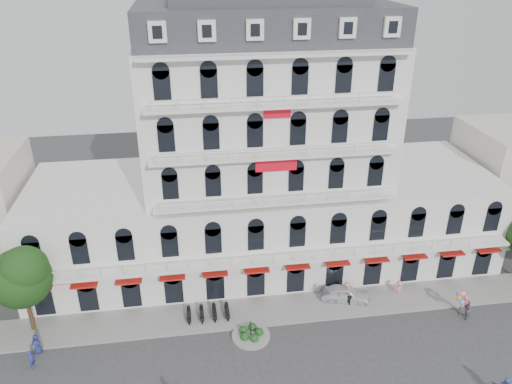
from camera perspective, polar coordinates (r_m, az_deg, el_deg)
The scene contains 12 objects.
sidewalk at distance 45.66m, azimuth 2.71°, elevation -13.27°, with size 53.00×4.00×0.16m, color gray.
main_building at distance 48.11m, azimuth 0.93°, elevation 2.75°, with size 45.00×15.00×25.80m.
traffic_island at distance 42.91m, azimuth -0.59°, elevation -15.98°, with size 3.20×3.20×1.60m.
parked_scooter_row at distance 44.98m, azimuth -5.46°, elevation -14.21°, with size 4.40×1.80×1.10m, color black, non-canonical shape.
tree_west_inner at distance 44.27m, azimuth -25.27°, elevation -8.55°, with size 4.76×4.76×8.25m.
parked_car at distance 47.00m, azimuth 10.17°, elevation -11.35°, with size 1.79×4.45×1.51m, color silver.
rider_center at distance 46.71m, azimuth 10.29°, elevation -11.12°, with size 0.74×1.70×2.08m.
pedestrian_left at distance 44.69m, azimuth -23.77°, elevation -15.62°, with size 0.86×0.56×1.75m, color navy.
pedestrian_mid at distance 46.34m, azimuth 7.79°, elevation -11.44°, with size 1.13×0.47×1.94m, color slate.
pedestrian_right at distance 48.70m, azimuth 16.00°, elevation -10.53°, with size 1.01×0.58×1.56m, color pink.
pedestrian_far at distance 43.54m, azimuth -24.27°, elevation -17.06°, with size 0.62×0.40×1.69m, color navy.
balloon_vendor at distance 47.65m, azimuth 22.77°, elevation -11.94°, with size 1.44×1.36×2.45m.
Camera 1 is at (-7.27, -25.60, 28.98)m, focal length 35.00 mm.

